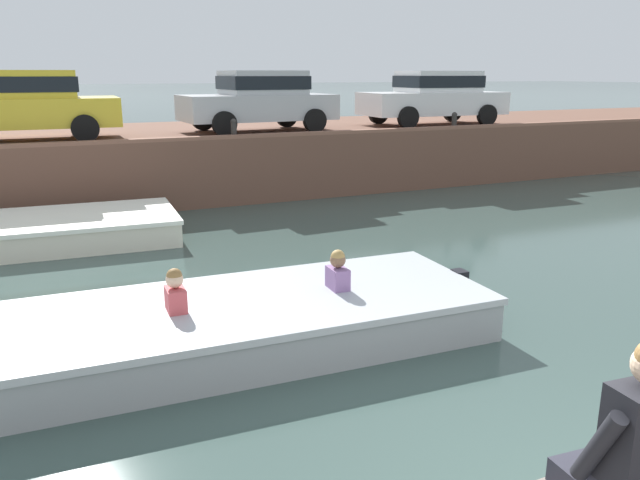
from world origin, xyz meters
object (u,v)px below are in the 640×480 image
car_centre_silver (260,98)px  person_seated_left (633,445)px  mooring_bollard_east (454,120)px  car_right_inner_white (435,95)px  motorboat_passing (227,326)px  mooring_bollard_mid (234,128)px  car_left_inner_yellow (22,102)px

car_centre_silver → person_seated_left: size_ratio=4.11×
person_seated_left → mooring_bollard_east: bearing=57.4°
car_right_inner_white → mooring_bollard_east: size_ratio=9.64×
motorboat_passing → mooring_bollard_east: mooring_bollard_east is taller
mooring_bollard_mid → car_centre_silver: bearing=50.7°
motorboat_passing → car_right_inner_white: (9.05, 9.25, 2.16)m
car_left_inner_yellow → car_centre_silver: (5.60, 0.00, -0.00)m
car_centre_silver → person_seated_left: 14.20m
motorboat_passing → car_left_inner_yellow: 9.70m
car_left_inner_yellow → mooring_bollard_mid: 4.72m
motorboat_passing → car_centre_silver: size_ratio=1.72×
motorboat_passing → car_right_inner_white: car_right_inner_white is taller
car_left_inner_yellow → car_right_inner_white: bearing=-0.0°
mooring_bollard_mid → person_seated_left: 12.61m
mooring_bollard_mid → car_right_inner_white: bearing=11.9°
car_left_inner_yellow → car_right_inner_white: size_ratio=1.00×
car_right_inner_white → mooring_bollard_east: car_right_inner_white is taller
car_centre_silver → mooring_bollard_mid: 1.88m
motorboat_passing → mooring_bollard_east: (8.79, 7.88, 1.56)m
car_centre_silver → car_right_inner_white: size_ratio=0.92×
car_left_inner_yellow → person_seated_left: size_ratio=4.46×
mooring_bollard_mid → person_seated_left: size_ratio=0.46×
mooring_bollard_east → person_seated_left: size_ratio=0.46×
car_centre_silver → mooring_bollard_mid: bearing=-129.3°
motorboat_passing → mooring_bollard_east: bearing=41.9°
car_left_inner_yellow → mooring_bollard_east: 10.87m
motorboat_passing → person_seated_left: 4.77m
car_left_inner_yellow → car_right_inner_white: same height
person_seated_left → car_right_inner_white: bearing=59.2°
car_left_inner_yellow → mooring_bollard_east: size_ratio=9.67×
car_left_inner_yellow → person_seated_left: 14.18m
mooring_bollard_east → person_seated_left: 14.83m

